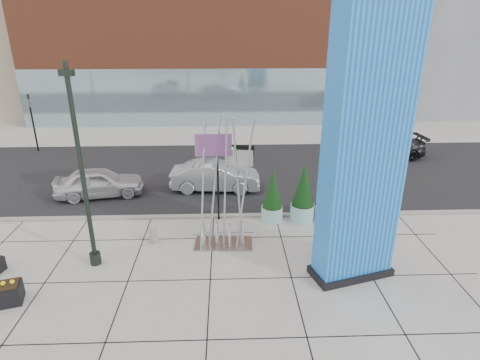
{
  "coord_description": "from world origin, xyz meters",
  "views": [
    {
      "loc": [
        1.65,
        -13.33,
        8.86
      ],
      "look_at": [
        2.2,
        2.0,
        2.72
      ],
      "focal_mm": 30.0,
      "sensor_mm": 36.0,
      "label": 1
    }
  ],
  "objects_px": {
    "public_art_sculpture": "(224,214)",
    "blue_pylon": "(364,153)",
    "concrete_bollard": "(153,235)",
    "overhead_street_sign": "(232,155)",
    "car_white_west": "(99,182)",
    "lamp_post": "(85,190)",
    "car_silver_mid": "(215,176)"
  },
  "relations": [
    {
      "from": "public_art_sculpture",
      "to": "overhead_street_sign",
      "type": "height_order",
      "value": "public_art_sculpture"
    },
    {
      "from": "concrete_bollard",
      "to": "car_white_west",
      "type": "bearing_deg",
      "value": 126.06
    },
    {
      "from": "blue_pylon",
      "to": "lamp_post",
      "type": "relative_size",
      "value": 1.28
    },
    {
      "from": "overhead_street_sign",
      "to": "car_silver_mid",
      "type": "bearing_deg",
      "value": 114.87
    },
    {
      "from": "lamp_post",
      "to": "overhead_street_sign",
      "type": "bearing_deg",
      "value": 33.69
    },
    {
      "from": "lamp_post",
      "to": "car_white_west",
      "type": "relative_size",
      "value": 1.68
    },
    {
      "from": "concrete_bollard",
      "to": "overhead_street_sign",
      "type": "bearing_deg",
      "value": 31.32
    },
    {
      "from": "lamp_post",
      "to": "public_art_sculpture",
      "type": "height_order",
      "value": "lamp_post"
    },
    {
      "from": "blue_pylon",
      "to": "concrete_bollard",
      "type": "distance_m",
      "value": 9.25
    },
    {
      "from": "concrete_bollard",
      "to": "car_silver_mid",
      "type": "relative_size",
      "value": 0.15
    },
    {
      "from": "public_art_sculpture",
      "to": "blue_pylon",
      "type": "bearing_deg",
      "value": -23.05
    },
    {
      "from": "blue_pylon",
      "to": "car_white_west",
      "type": "distance_m",
      "value": 14.26
    },
    {
      "from": "blue_pylon",
      "to": "car_silver_mid",
      "type": "relative_size",
      "value": 2.01
    },
    {
      "from": "public_art_sculpture",
      "to": "car_white_west",
      "type": "xyz_separation_m",
      "value": [
        -6.67,
        5.32,
        -0.66
      ]
    },
    {
      "from": "blue_pylon",
      "to": "lamp_post",
      "type": "bearing_deg",
      "value": 157.48
    },
    {
      "from": "blue_pylon",
      "to": "public_art_sculpture",
      "type": "height_order",
      "value": "blue_pylon"
    },
    {
      "from": "lamp_post",
      "to": "car_white_west",
      "type": "bearing_deg",
      "value": 104.24
    },
    {
      "from": "blue_pylon",
      "to": "public_art_sculpture",
      "type": "bearing_deg",
      "value": 137.8
    },
    {
      "from": "concrete_bollard",
      "to": "car_silver_mid",
      "type": "height_order",
      "value": "car_silver_mid"
    },
    {
      "from": "public_art_sculpture",
      "to": "car_silver_mid",
      "type": "bearing_deg",
      "value": 97.3
    },
    {
      "from": "overhead_street_sign",
      "to": "car_silver_mid",
      "type": "distance_m",
      "value": 4.42
    },
    {
      "from": "overhead_street_sign",
      "to": "car_white_west",
      "type": "relative_size",
      "value": 0.82
    },
    {
      "from": "blue_pylon",
      "to": "concrete_bollard",
      "type": "xyz_separation_m",
      "value": [
        -7.73,
        2.56,
        -4.38
      ]
    },
    {
      "from": "car_white_west",
      "to": "concrete_bollard",
      "type": "bearing_deg",
      "value": -154.27
    },
    {
      "from": "overhead_street_sign",
      "to": "car_silver_mid",
      "type": "relative_size",
      "value": 0.76
    },
    {
      "from": "concrete_bollard",
      "to": "overhead_street_sign",
      "type": "relative_size",
      "value": 0.19
    },
    {
      "from": "concrete_bollard",
      "to": "car_silver_mid",
      "type": "bearing_deg",
      "value": 66.0
    },
    {
      "from": "public_art_sculpture",
      "to": "overhead_street_sign",
      "type": "xyz_separation_m",
      "value": [
        0.38,
        2.34,
        1.76
      ]
    },
    {
      "from": "public_art_sculpture",
      "to": "car_silver_mid",
      "type": "xyz_separation_m",
      "value": [
        -0.48,
        5.95,
        -0.63
      ]
    },
    {
      "from": "public_art_sculpture",
      "to": "car_white_west",
      "type": "height_order",
      "value": "public_art_sculpture"
    },
    {
      "from": "lamp_post",
      "to": "car_silver_mid",
      "type": "relative_size",
      "value": 1.56
    },
    {
      "from": "car_silver_mid",
      "to": "car_white_west",
      "type": "bearing_deg",
      "value": 98.56
    }
  ]
}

